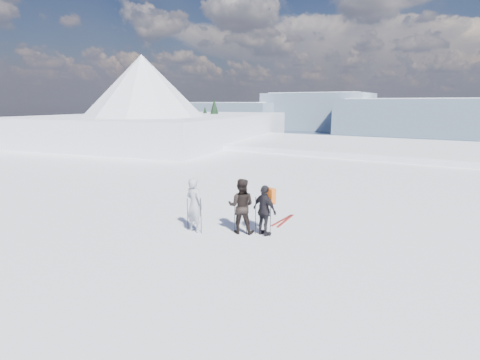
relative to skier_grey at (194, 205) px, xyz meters
The scene contains 8 objects.
lake_basin 29.22m from the skier_grey, 84.20° to the left, with size 820.00×820.00×71.62m.
near_ridge 36.54m from the skier_grey, 130.82° to the left, with size 31.37×35.68×25.62m.
skier_grey is the anchor object (origin of this frame).
skier_dark 1.66m from the skier_grey, 25.86° to the left, with size 0.95×0.74×1.95m, color black.
skier_pack 2.49m from the skier_grey, 21.47° to the left, with size 1.04×0.43×1.77m, color black.
backpack 2.86m from the skier_grey, 25.64° to the left, with size 0.38×0.21×0.53m, color #E25C15.
ski_poles 1.44m from the skier_grey, 21.22° to the left, with size 2.89×0.95×1.36m.
skis_loose 3.66m from the skier_grey, 50.27° to the left, with size 0.34×1.70×0.03m.
Camera 1 is at (5.03, -8.24, 4.52)m, focal length 28.00 mm.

